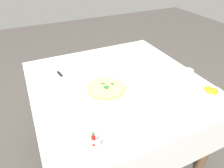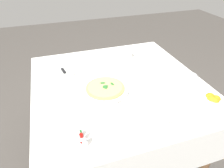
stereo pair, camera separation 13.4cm
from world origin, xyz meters
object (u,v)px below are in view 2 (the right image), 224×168
(hot_sauce_bottle, at_px, (82,137))
(salt_shaker, at_px, (79,135))
(napkin_folded, at_px, (62,70))
(dinner_knife, at_px, (61,68))
(coffee_cup_far_left, at_px, (161,121))
(citrus_bowl, at_px, (212,101))
(pizza, at_px, (105,88))
(coffee_cup_far_right, at_px, (128,55))
(water_glass_near_left, at_px, (189,83))
(pepper_shaker, at_px, (85,143))
(menu_card, at_px, (162,99))
(pizza_plate, at_px, (105,89))

(hot_sauce_bottle, relative_size, salt_shaker, 1.48)
(napkin_folded, height_order, dinner_knife, dinner_knife)
(coffee_cup_far_left, bearing_deg, salt_shaker, 84.11)
(citrus_bowl, distance_m, hot_sauce_bottle, 0.79)
(pizza, height_order, hot_sauce_bottle, hot_sauce_bottle)
(coffee_cup_far_right, bearing_deg, water_glass_near_left, -158.90)
(citrus_bowl, height_order, hot_sauce_bottle, hot_sauce_bottle)
(coffee_cup_far_right, relative_size, water_glass_near_left, 1.15)
(water_glass_near_left, distance_m, hot_sauce_bottle, 0.78)
(coffee_cup_far_right, height_order, pepper_shaker, coffee_cup_far_right)
(coffee_cup_far_right, xyz_separation_m, hot_sauce_bottle, (-0.76, 0.54, 0.00))
(pizza, xyz_separation_m, salt_shaker, (-0.34, 0.24, 0.00))
(hot_sauce_bottle, bearing_deg, pizza, -31.34)
(dinner_knife, bearing_deg, citrus_bowl, -140.85)
(coffee_cup_far_right, distance_m, hot_sauce_bottle, 0.94)
(napkin_folded, distance_m, dinner_knife, 0.01)
(pepper_shaker, bearing_deg, hot_sauce_bottle, 19.65)
(water_glass_near_left, distance_m, menu_card, 0.25)
(pizza, bearing_deg, menu_card, -128.36)
(citrus_bowl, height_order, pepper_shaker, citrus_bowl)
(coffee_cup_far_right, relative_size, dinner_knife, 0.67)
(coffee_cup_far_right, height_order, citrus_bowl, coffee_cup_far_right)
(water_glass_near_left, height_order, napkin_folded, water_glass_near_left)
(hot_sauce_bottle, bearing_deg, menu_card, -74.46)
(citrus_bowl, bearing_deg, water_glass_near_left, 12.53)
(pizza_plate, bearing_deg, pepper_shaker, 151.60)
(napkin_folded, height_order, citrus_bowl, citrus_bowl)
(pizza, bearing_deg, napkin_folded, 34.76)
(hot_sauce_bottle, bearing_deg, pizza_plate, -31.33)
(citrus_bowl, distance_m, menu_card, 0.30)
(water_glass_near_left, height_order, salt_shaker, water_glass_near_left)
(water_glass_near_left, bearing_deg, salt_shaker, 103.95)
(napkin_folded, bearing_deg, coffee_cup_far_right, -92.34)
(pizza_plate, relative_size, citrus_bowl, 2.06)
(pizza_plate, relative_size, hot_sauce_bottle, 3.72)
(hot_sauce_bottle, height_order, menu_card, hot_sauce_bottle)
(coffee_cup_far_left, height_order, napkin_folded, coffee_cup_far_left)
(pizza, xyz_separation_m, napkin_folded, (0.35, 0.24, -0.01))
(pizza_plate, distance_m, dinner_knife, 0.43)
(napkin_folded, xyz_separation_m, salt_shaker, (-0.69, -0.01, 0.02))
(coffee_cup_far_right, relative_size, citrus_bowl, 0.87)
(water_glass_near_left, distance_m, napkin_folded, 0.92)
(menu_card, bearing_deg, coffee_cup_far_right, 116.52)
(pizza, distance_m, citrus_bowl, 0.66)
(citrus_bowl, bearing_deg, hot_sauce_bottle, 92.74)
(water_glass_near_left, bearing_deg, citrus_bowl, -167.47)
(citrus_bowl, xyz_separation_m, salt_shaker, (-0.01, 0.80, -0.00))
(coffee_cup_far_left, bearing_deg, dinner_knife, 30.47)
(napkin_folded, relative_size, salt_shaker, 4.16)
(pizza_plate, relative_size, pepper_shaker, 5.49)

